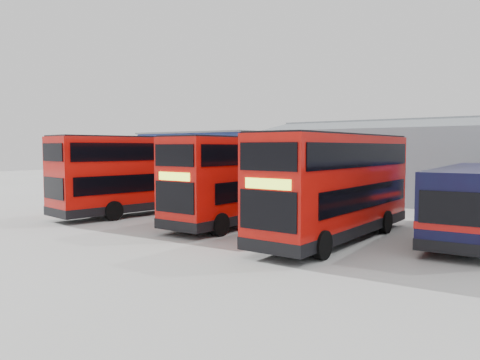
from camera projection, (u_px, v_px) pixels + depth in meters
ground_plane at (190, 232)px, 20.74m from camera, size 120.00×120.00×0.00m
office_block at (214, 160)px, 43.30m from camera, size 12.30×8.32×5.12m
double_decker_left at (143, 175)px, 26.56m from camera, size 3.73×10.56×4.38m
double_decker_centre at (246, 180)px, 23.17m from camera, size 2.73×10.15×4.27m
double_decker_right at (336, 187)px, 19.01m from camera, size 2.70×10.23×4.30m
single_decker_blue at (474, 203)px, 19.46m from camera, size 3.38×11.04×2.95m
panel_van at (178, 178)px, 39.41m from camera, size 2.58×5.12×2.15m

